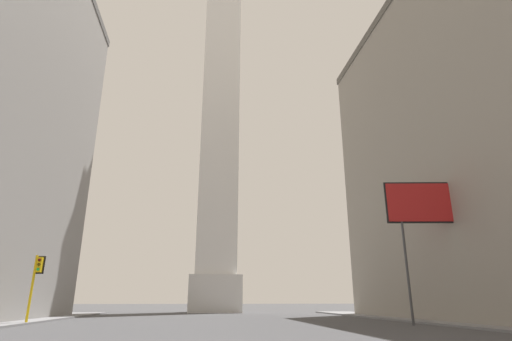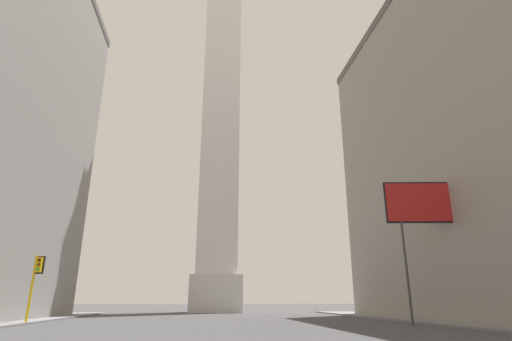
% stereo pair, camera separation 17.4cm
% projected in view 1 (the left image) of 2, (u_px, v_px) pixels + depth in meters
% --- Properties ---
extents(obelisk, '(7.39, 7.39, 65.13)m').
position_uv_depth(obelisk, '(220.00, 113.00, 66.40)').
color(obelisk, silver).
rests_on(obelisk, ground_plane).
extents(traffic_light_mid_left, '(0.79, 0.51, 4.91)m').
position_uv_depth(traffic_light_mid_left, '(36.00, 278.00, 29.68)').
color(traffic_light_mid_left, yellow).
rests_on(traffic_light_mid_left, ground_plane).
extents(billboard_sign, '(6.60, 1.20, 10.32)m').
position_uv_depth(billboard_sign, '(430.00, 207.00, 30.16)').
color(billboard_sign, '#3F3F42').
rests_on(billboard_sign, ground_plane).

